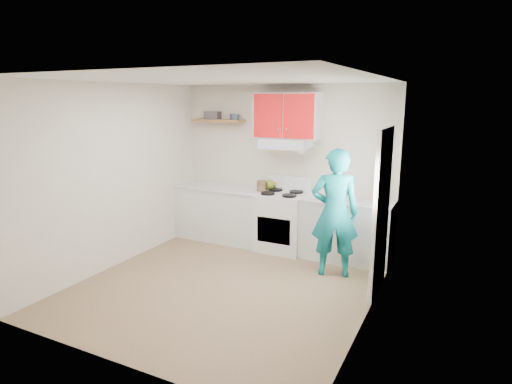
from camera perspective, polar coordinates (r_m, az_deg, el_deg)
The scene contains 21 objects.
floor at distance 5.71m, azimuth -3.90°, elevation -12.29°, with size 3.80×3.80×0.00m, color brown.
ceiling at distance 5.19m, azimuth -4.33°, elevation 14.79°, with size 3.60×3.80×0.04m, color white.
back_wall at distance 6.98m, azimuth 3.84°, elevation 3.44°, with size 3.60×0.04×2.60m, color beige.
front_wall at distance 3.84m, azimuth -18.68°, elevation -4.60°, with size 3.60×0.04×2.60m, color beige.
left_wall at distance 6.39m, azimuth -18.17°, elevation 2.03°, with size 0.04×3.80×2.60m, color beige.
right_wall at distance 4.67m, azimuth 15.31°, elevation -1.42°, with size 0.04×3.80×2.60m, color beige.
door at distance 5.41m, azimuth 16.36°, elevation -2.63°, with size 0.05×0.85×2.05m, color white.
door_glass at distance 5.32m, azimuth 16.35°, elevation 1.83°, with size 0.01×0.55×0.95m, color white.
counter_left at distance 7.35m, azimuth -4.67°, elevation -2.88°, with size 1.52×0.60×0.90m, color silver.
counter_right at distance 6.54m, azimuth 12.00°, elevation -5.06°, with size 1.32×0.60×0.90m, color silver.
stove at distance 6.83m, azimuth 3.46°, elevation -3.98°, with size 0.76×0.65×0.92m, color white.
range_hood at distance 6.69m, azimuth 3.96°, elevation 6.47°, with size 0.76×0.44×0.15m, color silver.
upper_cabinets at distance 6.71m, azimuth 4.19°, elevation 10.13°, with size 1.02×0.33×0.70m, color red.
shelf at distance 7.29m, azimuth -5.03°, elevation 9.50°, with size 0.90×0.30×0.04m, color brown.
books at distance 7.34m, azimuth -5.82°, elevation 10.14°, with size 0.25×0.18×0.13m, color #41393C.
tin at distance 7.17m, azimuth -2.88°, elevation 10.00°, with size 0.15×0.15×0.09m, color #333D4C.
kettle at distance 6.99m, azimuth 1.86°, elevation 1.00°, with size 0.19×0.19×0.16m, color olive.
crock at distance 6.87m, azimuth 0.73°, elevation 0.73°, with size 0.15×0.15×0.19m, color #48361F.
cutting_board at distance 6.54m, azimuth 8.56°, elevation -0.76°, with size 0.31×0.23×0.02m, color olive.
silicone_mat at distance 6.29m, azimuth 16.21°, elevation -1.69°, with size 0.31×0.26×0.01m, color red.
person at distance 5.83m, azimuth 10.47°, elevation -2.77°, with size 0.64×0.42×1.75m, color #0D757B.
Camera 1 is at (2.64, -4.47, 2.37)m, focal length 29.97 mm.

